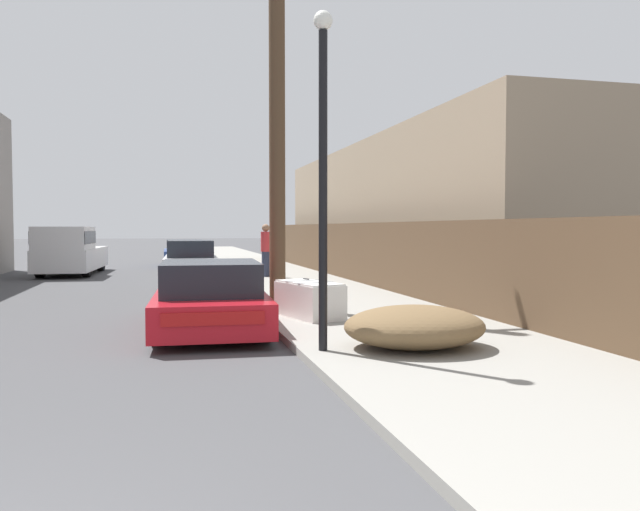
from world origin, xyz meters
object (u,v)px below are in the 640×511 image
discarded_fridge (309,299)px  parked_sports_car_red (210,299)px  utility_pole (277,102)px  street_lamp (323,155)px  car_parked_mid (191,262)px  pickup_truck (70,251)px  pedestrian (266,249)px  car_parked_far (185,253)px  brush_pile (415,327)px

discarded_fridge → parked_sports_car_red: (-1.87, -0.39, 0.11)m
utility_pole → street_lamp: utility_pole is taller
car_parked_mid → utility_pole: size_ratio=0.52×
pickup_truck → utility_pole: size_ratio=0.68×
parked_sports_car_red → utility_pole: size_ratio=0.54×
street_lamp → pedestrian: street_lamp is taller
discarded_fridge → street_lamp: 3.99m
parked_sports_car_red → utility_pole: bearing=54.4°
pedestrian → parked_sports_car_red: bearing=-104.2°
car_parked_far → car_parked_mid: bearing=-90.1°
discarded_fridge → utility_pole: utility_pole is taller
car_parked_mid → utility_pole: utility_pole is taller
pedestrian → utility_pole: bearing=-97.3°
car_parked_far → brush_pile: bearing=-83.3°
pickup_truck → utility_pole: (5.85, -12.38, 3.50)m
parked_sports_car_red → car_parked_mid: size_ratio=1.04×
discarded_fridge → brush_pile: bearing=-92.7°
parked_sports_car_red → brush_pile: bearing=-45.1°
car_parked_far → street_lamp: 22.03m
car_parked_far → pedestrian: size_ratio=2.53×
street_lamp → pedestrian: size_ratio=2.53×
car_parked_mid → street_lamp: (1.27, -13.25, 2.14)m
pickup_truck → pedestrian: (6.92, -4.02, 0.14)m
pickup_truck → brush_pile: bearing=114.5°
pedestrian → car_parked_far: bearing=105.8°
discarded_fridge → street_lamp: size_ratio=0.37×
discarded_fridge → car_parked_mid: car_parked_mid is taller
parked_sports_car_red → car_parked_far: 19.09m
pickup_truck → street_lamp: bearing=110.8°
car_parked_mid → utility_pole: (1.47, -8.53, 3.77)m
pickup_truck → pedestrian: size_ratio=3.13×
pickup_truck → street_lamp: size_ratio=1.24×
parked_sports_car_red → brush_pile: (2.63, -2.91, -0.15)m
utility_pole → street_lamp: bearing=-92.5°
parked_sports_car_red → street_lamp: 3.81m
car_parked_far → street_lamp: (1.21, -21.88, 2.19)m
utility_pole → parked_sports_car_red: bearing=-128.5°
parked_sports_car_red → car_parked_far: car_parked_far is taller
pickup_truck → utility_pole: utility_pole is taller
discarded_fridge → car_parked_mid: 10.22m
pickup_truck → street_lamp: 18.11m
parked_sports_car_red → brush_pile: size_ratio=2.27×
pedestrian → discarded_fridge: bearing=-94.2°
utility_pole → brush_pile: utility_pole is taller
car_parked_far → parked_sports_car_red: bearing=-90.1°
brush_pile → discarded_fridge: bearing=102.9°
discarded_fridge → pickup_truck: bearing=98.3°
car_parked_far → street_lamp: bearing=-86.6°
car_parked_mid → brush_pile: car_parked_mid is taller
parked_sports_car_red → pickup_truck: (-4.31, 14.31, 0.36)m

